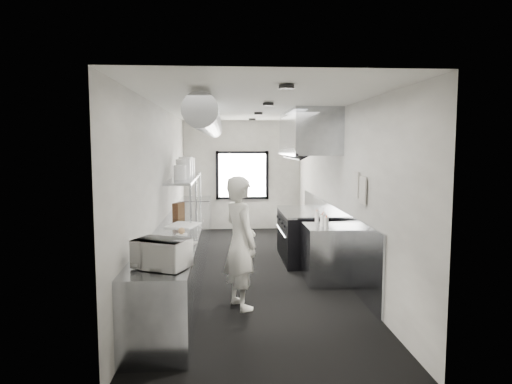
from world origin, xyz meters
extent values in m
cube|color=black|center=(0.00, 0.00, 0.00)|extent=(3.00, 8.00, 0.01)
cube|color=silver|center=(0.00, 0.00, 2.80)|extent=(3.00, 8.00, 0.01)
cube|color=silver|center=(0.00, 4.00, 1.40)|extent=(3.00, 0.02, 2.80)
cube|color=silver|center=(0.00, -4.00, 1.40)|extent=(3.00, 0.02, 2.80)
cube|color=silver|center=(-1.50, 0.00, 1.40)|extent=(0.02, 8.00, 2.80)
cube|color=silver|center=(1.50, 0.00, 1.40)|extent=(0.02, 8.00, 2.80)
cube|color=#9398A1|center=(1.48, 0.30, 0.55)|extent=(0.03, 5.50, 1.10)
cylinder|color=gray|center=(-0.70, 0.40, 2.55)|extent=(0.40, 6.40, 0.40)
cube|color=white|center=(0.00, 3.96, 1.40)|extent=(1.20, 0.03, 1.10)
cube|color=black|center=(0.00, 3.98, 1.98)|extent=(1.36, 0.03, 0.08)
cube|color=black|center=(0.00, 3.98, 0.82)|extent=(1.36, 0.03, 0.08)
cube|color=black|center=(-0.64, 3.98, 1.40)|extent=(0.08, 0.03, 1.25)
cube|color=black|center=(0.64, 3.98, 1.40)|extent=(0.08, 0.03, 1.25)
cube|color=#9398A1|center=(1.10, 0.70, 2.40)|extent=(0.80, 2.20, 0.80)
cube|color=#9398A1|center=(0.72, 0.70, 2.01)|extent=(0.05, 2.20, 0.05)
cube|color=black|center=(1.02, 0.70, 2.06)|extent=(0.50, 2.10, 0.28)
cube|color=#9398A1|center=(-1.15, -0.50, 0.45)|extent=(0.70, 6.00, 0.90)
cube|color=#9398A1|center=(-1.20, 1.00, 1.55)|extent=(0.45, 3.00, 0.04)
cylinder|color=#9398A1|center=(-1.00, -0.40, 1.22)|extent=(0.04, 0.04, 0.66)
cylinder|color=#9398A1|center=(-1.00, 1.00, 1.22)|extent=(0.04, 0.04, 0.66)
cylinder|color=#9398A1|center=(-1.00, 2.40, 1.22)|extent=(0.04, 0.04, 0.66)
cube|color=black|center=(1.05, 0.70, 0.45)|extent=(0.85, 1.60, 0.90)
cube|color=#9398A1|center=(1.05, 0.70, 0.92)|extent=(0.85, 1.60, 0.04)
cube|color=#9398A1|center=(0.64, 0.70, 0.45)|extent=(0.03, 1.55, 0.80)
cylinder|color=#9398A1|center=(0.61, 0.70, 0.55)|extent=(0.03, 1.30, 0.03)
cube|color=#9398A1|center=(1.15, -0.70, 0.45)|extent=(0.65, 0.80, 0.90)
cube|color=#9398A1|center=(-1.15, 3.20, 0.45)|extent=(0.70, 1.20, 0.90)
cube|color=beige|center=(1.47, -1.20, 1.60)|extent=(0.02, 0.28, 0.38)
cube|color=beige|center=(1.47, -1.55, 1.55)|extent=(0.02, 0.28, 0.38)
imported|color=silver|center=(-0.24, -1.77, 0.88)|extent=(0.65, 0.76, 1.77)
imported|color=white|center=(-1.10, -3.04, 1.05)|extent=(0.62, 0.56, 0.30)
cylinder|color=silver|center=(-1.34, -2.69, 0.95)|extent=(0.20, 0.20, 0.11)
cylinder|color=silver|center=(-1.31, -2.17, 0.95)|extent=(0.17, 0.17, 0.11)
cube|color=beige|center=(-1.03, -1.94, 0.91)|extent=(0.46, 0.52, 0.01)
cylinder|color=silver|center=(-1.06, -1.30, 0.91)|extent=(0.22, 0.22, 0.01)
sphere|color=tan|center=(-1.06, -1.30, 0.96)|extent=(0.09, 0.09, 0.09)
cube|color=white|center=(-1.11, -0.52, 0.91)|extent=(0.57, 0.66, 0.02)
cube|color=#51361C|center=(-1.26, 0.24, 1.03)|extent=(0.20, 0.27, 0.27)
cylinder|color=silver|center=(-1.22, 0.31, 1.70)|extent=(0.26, 0.26, 0.26)
cylinder|color=silver|center=(-1.20, 0.67, 1.74)|extent=(0.34, 0.34, 0.35)
cylinder|color=silver|center=(-1.20, 1.11, 1.76)|extent=(0.28, 0.28, 0.38)
cylinder|color=silver|center=(-1.17, 1.77, 1.74)|extent=(0.25, 0.25, 0.34)
cylinder|color=white|center=(1.09, -0.98, 0.99)|extent=(0.06, 0.06, 0.18)
cylinder|color=white|center=(1.14, -0.81, 0.99)|extent=(0.08, 0.08, 0.17)
cylinder|color=white|center=(1.08, -0.73, 0.99)|extent=(0.07, 0.07, 0.18)
cylinder|color=white|center=(1.14, -0.59, 1.00)|extent=(0.07, 0.07, 0.19)
cylinder|color=white|center=(1.07, -0.37, 0.99)|extent=(0.08, 0.08, 0.19)
camera|label=1|loc=(-0.43, -7.74, 2.17)|focal=32.04mm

